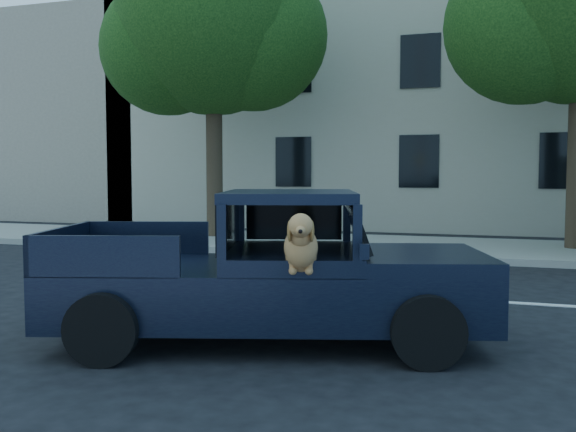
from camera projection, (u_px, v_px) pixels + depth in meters
name	position (u px, v px, depth m)	size (l,w,h in m)	color
ground	(181.00, 342.00, 7.12)	(120.00, 120.00, 0.00)	black
far_sidewalk	(356.00, 245.00, 15.83)	(60.00, 4.00, 0.15)	gray
lane_stripes	(405.00, 296.00, 9.71)	(21.60, 0.14, 0.01)	silver
street_tree_left	(215.00, 28.00, 17.07)	(6.00, 5.20, 8.60)	#332619
building_main	(491.00, 94.00, 21.50)	(26.00, 6.00, 9.00)	#B8AE97
building_left	(46.00, 122.00, 27.15)	(12.00, 6.00, 8.00)	tan
pickup_truck	(262.00, 292.00, 7.08)	(5.01, 3.09, 1.68)	black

